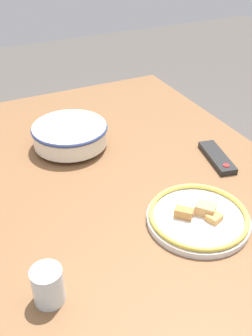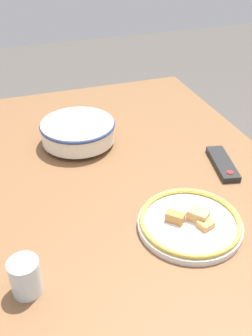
# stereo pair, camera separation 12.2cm
# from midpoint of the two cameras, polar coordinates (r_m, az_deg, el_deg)

# --- Properties ---
(ground_plane) EXTENTS (8.00, 8.00, 0.00)m
(ground_plane) POSITION_cam_midpoint_polar(r_m,az_deg,el_deg) (1.80, -2.60, -20.68)
(ground_plane) COLOR #4C4742
(dining_table) EXTENTS (1.47, 1.05, 0.74)m
(dining_table) POSITION_cam_midpoint_polar(r_m,az_deg,el_deg) (1.31, -3.34, -3.71)
(dining_table) COLOR brown
(dining_table) RESTS_ON ground_plane
(noodle_bowl) EXTENTS (0.27, 0.27, 0.09)m
(noodle_bowl) POSITION_cam_midpoint_polar(r_m,az_deg,el_deg) (1.41, -10.61, 4.75)
(noodle_bowl) COLOR silver
(noodle_bowl) RESTS_ON dining_table
(food_plate) EXTENTS (0.28, 0.28, 0.05)m
(food_plate) POSITION_cam_midpoint_polar(r_m,az_deg,el_deg) (1.09, 7.29, -7.18)
(food_plate) COLOR white
(food_plate) RESTS_ON dining_table
(tv_remote) EXTENTS (0.20, 0.10, 0.02)m
(tv_remote) POSITION_cam_midpoint_polar(r_m,az_deg,el_deg) (1.36, 10.59, 1.44)
(tv_remote) COLOR black
(tv_remote) RESTS_ON dining_table
(drinking_glass) EXTENTS (0.07, 0.07, 0.09)m
(drinking_glass) POSITION_cam_midpoint_polar(r_m,az_deg,el_deg) (0.91, -15.23, -16.31)
(drinking_glass) COLOR silver
(drinking_glass) RESTS_ON dining_table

